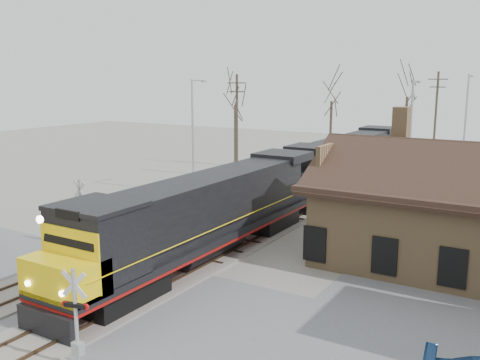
% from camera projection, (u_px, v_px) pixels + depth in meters
% --- Properties ---
extents(ground, '(140.00, 140.00, 0.00)m').
position_uv_depth(ground, '(121.00, 301.00, 22.94)').
color(ground, gray).
rests_on(ground, ground).
extents(road, '(60.00, 9.00, 0.03)m').
position_uv_depth(road, '(121.00, 301.00, 22.94)').
color(road, '#5D5D62').
rests_on(road, ground).
extents(track_main, '(3.40, 90.00, 0.24)m').
position_uv_depth(track_main, '(280.00, 221.00, 35.53)').
color(track_main, gray).
rests_on(track_main, ground).
extents(track_siding, '(3.40, 90.00, 0.24)m').
position_uv_depth(track_siding, '(223.00, 212.00, 37.82)').
color(track_siding, gray).
rests_on(track_siding, ground).
extents(depot, '(15.20, 9.31, 7.90)m').
position_uv_depth(depot, '(469.00, 222.00, 26.49)').
color(depot, '#9A7750').
rests_on(depot, ground).
extents(locomotive_lead, '(3.11, 20.83, 4.62)m').
position_uv_depth(locomotive_lead, '(199.00, 217.00, 27.38)').
color(locomotive_lead, black).
rests_on(locomotive_lead, ground).
extents(locomotive_trailing, '(3.11, 20.83, 4.38)m').
position_uv_depth(locomotive_trailing, '(344.00, 162.00, 45.12)').
color(locomotive_trailing, black).
rests_on(locomotive_trailing, ground).
extents(crossbuck_near, '(1.00, 0.31, 3.53)m').
position_uv_depth(crossbuck_near, '(76.00, 323.00, 17.22)').
color(crossbuck_near, '#A5A8AD').
rests_on(crossbuck_near, ground).
extents(crossbuck_far, '(1.12, 0.29, 3.91)m').
position_uv_depth(crossbuck_far, '(81.00, 216.00, 29.92)').
color(crossbuck_far, '#A5A8AD').
rests_on(crossbuck_far, ground).
extents(streetlight_a, '(0.25, 2.04, 9.31)m').
position_uv_depth(streetlight_a, '(194.00, 130.00, 43.51)').
color(streetlight_a, '#A5A8AD').
rests_on(streetlight_a, ground).
extents(streetlight_b, '(0.25, 2.04, 9.31)m').
position_uv_depth(streetlight_b, '(410.00, 137.00, 38.76)').
color(streetlight_b, '#A5A8AD').
rests_on(streetlight_b, ground).
extents(streetlight_c, '(0.25, 2.04, 9.72)m').
position_uv_depth(streetlight_c, '(466.00, 123.00, 48.54)').
color(streetlight_c, '#A5A8AD').
rests_on(streetlight_c, ground).
extents(utility_pole_a, '(2.00, 0.24, 9.74)m').
position_uv_depth(utility_pole_a, '(237.00, 125.00, 50.06)').
color(utility_pole_a, '#382D23').
rests_on(utility_pole_a, ground).
extents(utility_pole_b, '(2.00, 0.24, 10.05)m').
position_uv_depth(utility_pole_b, '(435.00, 118.00, 56.14)').
color(utility_pole_b, '#382D23').
rests_on(utility_pole_b, ground).
extents(tree_a, '(4.39, 4.39, 10.76)m').
position_uv_depth(tree_a, '(235.00, 94.00, 56.51)').
color(tree_a, '#382D23').
rests_on(tree_a, ground).
extents(tree_b, '(4.55, 4.55, 11.16)m').
position_uv_depth(tree_b, '(332.00, 91.00, 59.30)').
color(tree_b, '#382D23').
rests_on(tree_b, ground).
extents(tree_c, '(4.88, 4.88, 11.95)m').
position_uv_depth(tree_c, '(408.00, 86.00, 59.22)').
color(tree_c, '#382D23').
rests_on(tree_c, ground).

